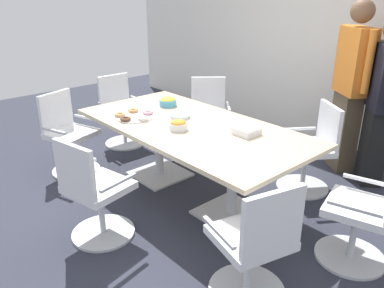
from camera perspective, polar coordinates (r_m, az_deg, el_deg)
ground_plane at (r=4.07m, az=0.00°, el=-7.25°), size 10.00×10.00×0.01m
back_wall at (r=5.47m, az=19.83°, el=14.77°), size 8.00×0.10×2.80m
conference_table at (r=3.80m, az=0.00°, el=1.05°), size 2.40×1.20×0.75m
office_chair_0 at (r=5.03m, az=2.43°, el=3.82°), size 0.76×0.76×0.91m
office_chair_1 at (r=5.27m, az=-10.35°, el=4.33°), size 0.55×0.55×0.91m
office_chair_2 at (r=4.59m, az=-17.65°, el=0.90°), size 0.68×0.68×0.91m
office_chair_3 at (r=3.31m, az=-14.17°, el=-7.33°), size 0.64×0.64×0.91m
office_chair_4 at (r=2.66m, az=9.16°, el=-14.95°), size 0.66×0.66×0.91m
office_chair_5 at (r=3.22m, az=24.11°, el=-9.64°), size 0.67×0.67×0.91m
office_chair_6 at (r=4.17m, az=17.11°, el=-1.21°), size 0.75×0.75×0.91m
person_standing_0 at (r=4.62m, az=22.35°, el=8.03°), size 0.55×0.43×1.88m
person_standing_1 at (r=4.41m, az=26.10°, el=5.62°), size 0.45×0.52×1.74m
snack_bowl_chips_orange at (r=3.61m, az=-2.03°, el=2.81°), size 0.17×0.17×0.10m
snack_bowl_chips_yellow at (r=4.35m, az=-3.55°, el=6.25°), size 0.19×0.19×0.10m
donut_platter at (r=4.00m, az=-8.49°, el=4.11°), size 0.40×0.40×0.04m
plate_stack at (r=3.96m, az=-1.79°, el=4.16°), size 0.21×0.21×0.04m
napkin_pile at (r=3.54m, az=8.03°, el=1.93°), size 0.20×0.20×0.06m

